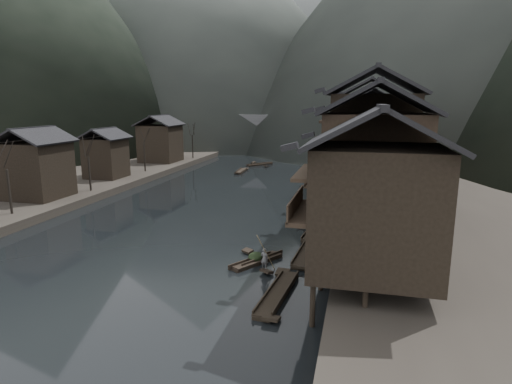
% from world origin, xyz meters
% --- Properties ---
extents(water, '(300.00, 300.00, 0.00)m').
position_xyz_m(water, '(0.00, 0.00, 0.00)').
color(water, black).
rests_on(water, ground).
extents(right_bank, '(40.00, 200.00, 1.80)m').
position_xyz_m(right_bank, '(35.00, 40.00, 0.90)').
color(right_bank, '#2D2823').
rests_on(right_bank, ground).
extents(left_bank, '(40.00, 200.00, 1.20)m').
position_xyz_m(left_bank, '(-35.00, 40.00, 0.60)').
color(left_bank, '#2D2823').
rests_on(left_bank, ground).
extents(stilt_houses, '(9.00, 67.60, 15.43)m').
position_xyz_m(stilt_houses, '(17.28, 19.70, 8.75)').
color(stilt_houses, black).
rests_on(stilt_houses, ground).
extents(left_houses, '(8.10, 53.20, 8.73)m').
position_xyz_m(left_houses, '(-20.50, 20.12, 5.66)').
color(left_houses, black).
rests_on(left_houses, left_bank).
extents(bare_trees, '(3.31, 61.75, 6.61)m').
position_xyz_m(bare_trees, '(-17.00, 17.23, 6.06)').
color(bare_trees, black).
rests_on(bare_trees, left_bank).
extents(moored_sampans, '(3.01, 74.22, 0.47)m').
position_xyz_m(moored_sampans, '(11.95, 25.92, 0.20)').
color(moored_sampans, black).
rests_on(moored_sampans, water).
extents(midriver_boats, '(10.03, 22.27, 0.45)m').
position_xyz_m(midriver_boats, '(-1.13, 47.38, 0.20)').
color(midriver_boats, black).
rests_on(midriver_boats, water).
extents(stone_bridge, '(40.00, 6.00, 9.00)m').
position_xyz_m(stone_bridge, '(-0.00, 72.00, 5.11)').
color(stone_bridge, '#4C4C4F').
rests_on(stone_bridge, ground).
extents(hills, '(320.00, 380.00, 114.86)m').
position_xyz_m(hills, '(6.89, 167.38, 53.28)').
color(hills, black).
rests_on(hills, ground).
extents(hero_sampan, '(3.48, 4.77, 0.44)m').
position_xyz_m(hero_sampan, '(8.99, -2.00, 0.20)').
color(hero_sampan, black).
rests_on(hero_sampan, water).
extents(cargo_heap, '(1.13, 1.47, 0.68)m').
position_xyz_m(cargo_heap, '(8.86, -1.81, 0.77)').
color(cargo_heap, black).
rests_on(cargo_heap, hero_sampan).
extents(boatman, '(0.65, 0.50, 1.60)m').
position_xyz_m(boatman, '(9.95, -3.51, 1.23)').
color(boatman, slate).
rests_on(boatman, hero_sampan).
extents(bamboo_pole, '(1.23, 1.65, 3.41)m').
position_xyz_m(bamboo_pole, '(10.15, -3.51, 3.74)').
color(bamboo_pole, '#8C7A51').
rests_on(bamboo_pole, boatman).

